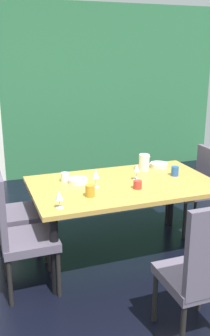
{
  "coord_description": "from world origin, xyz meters",
  "views": [
    {
      "loc": [
        -1.05,
        -2.78,
        1.9
      ],
      "look_at": [
        0.09,
        0.4,
        0.85
      ],
      "focal_mm": 40.0,
      "sensor_mm": 36.0,
      "label": 1
    }
  ],
  "objects_px": {
    "chair_left_far": "(10,206)",
    "wine_glass_north": "(96,175)",
    "wine_glass_near_shelf": "(137,169)",
    "cup_south": "(138,185)",
    "chair_left_near": "(17,229)",
    "chair_head_near": "(203,270)",
    "dining_table": "(123,191)",
    "cup_left": "(90,191)",
    "serving_bowl_rear": "(159,165)",
    "cup_corner": "(65,177)",
    "chair_right_far": "(198,184)",
    "wine_glass_near_window": "(59,196)",
    "cup_front": "(175,171)",
    "serving_bowl_east": "(78,181)",
    "pitcher_center": "(144,162)"
  },
  "relations": [
    {
      "from": "chair_right_far",
      "to": "cup_corner",
      "type": "height_order",
      "value": "chair_right_far"
    },
    {
      "from": "serving_bowl_east",
      "to": "cup_left",
      "type": "distance_m",
      "value": 0.36
    },
    {
      "from": "cup_south",
      "to": "pitcher_center",
      "type": "distance_m",
      "value": 0.55
    },
    {
      "from": "chair_left_far",
      "to": "cup_corner",
      "type": "height_order",
      "value": "chair_left_far"
    },
    {
      "from": "dining_table",
      "to": "chair_head_near",
      "type": "bearing_deg",
      "value": -88.14
    },
    {
      "from": "dining_table",
      "to": "chair_right_far",
      "type": "distance_m",
      "value": 1.05
    },
    {
      "from": "wine_glass_near_window",
      "to": "cup_corner",
      "type": "distance_m",
      "value": 0.64
    },
    {
      "from": "cup_corner",
      "to": "pitcher_center",
      "type": "bearing_deg",
      "value": 4.03
    },
    {
      "from": "chair_left_near",
      "to": "cup_south",
      "type": "distance_m",
      "value": 1.11
    },
    {
      "from": "chair_right_far",
      "to": "chair_head_near",
      "type": "xyz_separation_m",
      "value": [
        -0.96,
        -1.53,
        0.05
      ]
    },
    {
      "from": "pitcher_center",
      "to": "chair_head_near",
      "type": "bearing_deg",
      "value": -101.27
    },
    {
      "from": "wine_glass_near_shelf",
      "to": "serving_bowl_rear",
      "type": "relative_size",
      "value": 0.85
    },
    {
      "from": "serving_bowl_rear",
      "to": "chair_left_far",
      "type": "bearing_deg",
      "value": -177.52
    },
    {
      "from": "chair_left_far",
      "to": "wine_glass_north",
      "type": "distance_m",
      "value": 0.85
    },
    {
      "from": "chair_right_far",
      "to": "chair_left_near",
      "type": "bearing_deg",
      "value": 104.89
    },
    {
      "from": "dining_table",
      "to": "pitcher_center",
      "type": "bearing_deg",
      "value": 39.85
    },
    {
      "from": "serving_bowl_rear",
      "to": "serving_bowl_east",
      "type": "xyz_separation_m",
      "value": [
        -0.94,
        -0.19,
        -0.0
      ]
    },
    {
      "from": "chair_right_far",
      "to": "chair_left_near",
      "type": "height_order",
      "value": "chair_left_near"
    },
    {
      "from": "chair_left_near",
      "to": "wine_glass_near_shelf",
      "type": "height_order",
      "value": "chair_left_near"
    },
    {
      "from": "chair_left_near",
      "to": "cup_corner",
      "type": "xyz_separation_m",
      "value": [
        0.52,
        0.5,
        0.22
      ]
    },
    {
      "from": "chair_left_far",
      "to": "chair_right_far",
      "type": "relative_size",
      "value": 1.1
    },
    {
      "from": "wine_glass_near_shelf",
      "to": "cup_south",
      "type": "relative_size",
      "value": 2.03
    },
    {
      "from": "chair_right_far",
      "to": "cup_left",
      "type": "xyz_separation_m",
      "value": [
        -1.4,
        -0.49,
        0.27
      ]
    },
    {
      "from": "cup_front",
      "to": "pitcher_center",
      "type": "bearing_deg",
      "value": 129.09
    },
    {
      "from": "wine_glass_near_window",
      "to": "serving_bowl_east",
      "type": "relative_size",
      "value": 0.8
    },
    {
      "from": "serving_bowl_rear",
      "to": "pitcher_center",
      "type": "height_order",
      "value": "pitcher_center"
    },
    {
      "from": "serving_bowl_east",
      "to": "cup_left",
      "type": "bearing_deg",
      "value": -89.44
    },
    {
      "from": "chair_right_far",
      "to": "wine_glass_near_window",
      "type": "height_order",
      "value": "chair_right_far"
    },
    {
      "from": "chair_left_near",
      "to": "chair_head_near",
      "type": "bearing_deg",
      "value": 46.81
    },
    {
      "from": "dining_table",
      "to": "cup_left",
      "type": "xyz_separation_m",
      "value": [
        -0.39,
        -0.22,
        0.13
      ]
    },
    {
      "from": "cup_left",
      "to": "pitcher_center",
      "type": "relative_size",
      "value": 0.58
    },
    {
      "from": "chair_head_near",
      "to": "wine_glass_north",
      "type": "bearing_deg",
      "value": 104.29
    },
    {
      "from": "cup_south",
      "to": "cup_front",
      "type": "bearing_deg",
      "value": 22.91
    },
    {
      "from": "chair_right_far",
      "to": "wine_glass_near_window",
      "type": "relative_size",
      "value": 6.21
    },
    {
      "from": "serving_bowl_east",
      "to": "cup_south",
      "type": "distance_m",
      "value": 0.56
    },
    {
      "from": "wine_glass_near_shelf",
      "to": "cup_corner",
      "type": "distance_m",
      "value": 0.68
    },
    {
      "from": "dining_table",
      "to": "wine_glass_near_shelf",
      "type": "bearing_deg",
      "value": 15.33
    },
    {
      "from": "chair_head_near",
      "to": "serving_bowl_rear",
      "type": "height_order",
      "value": "chair_head_near"
    },
    {
      "from": "chair_right_far",
      "to": "wine_glass_near_shelf",
      "type": "distance_m",
      "value": 0.94
    },
    {
      "from": "wine_glass_north",
      "to": "cup_left",
      "type": "height_order",
      "value": "wine_glass_north"
    },
    {
      "from": "serving_bowl_rear",
      "to": "cup_south",
      "type": "relative_size",
      "value": 2.4
    },
    {
      "from": "dining_table",
      "to": "pitcher_center",
      "type": "height_order",
      "value": "pitcher_center"
    },
    {
      "from": "chair_head_near",
      "to": "cup_corner",
      "type": "bearing_deg",
      "value": 109.87
    },
    {
      "from": "chair_left_far",
      "to": "chair_left_near",
      "type": "height_order",
      "value": "chair_left_near"
    },
    {
      "from": "dining_table",
      "to": "wine_glass_near_window",
      "type": "height_order",
      "value": "wine_glass_near_window"
    },
    {
      "from": "chair_head_near",
      "to": "cup_corner",
      "type": "xyz_separation_m",
      "value": [
        -0.54,
        1.5,
        0.22
      ]
    },
    {
      "from": "wine_glass_near_window",
      "to": "cup_left",
      "type": "bearing_deg",
      "value": 27.31
    },
    {
      "from": "serving_bowl_rear",
      "to": "serving_bowl_east",
      "type": "distance_m",
      "value": 0.96
    },
    {
      "from": "chair_right_far",
      "to": "wine_glass_near_shelf",
      "type": "bearing_deg",
      "value": 104.91
    },
    {
      "from": "cup_corner",
      "to": "cup_left",
      "type": "bearing_deg",
      "value": -76.63
    }
  ]
}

